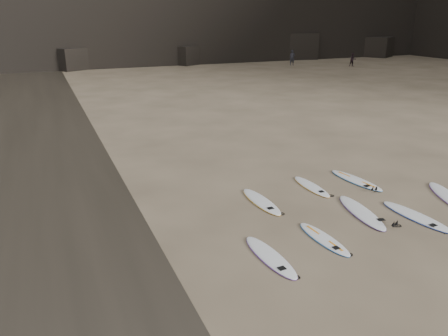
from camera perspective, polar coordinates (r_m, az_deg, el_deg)
The scene contains 11 objects.
ground at distance 15.10m, azimuth 19.30°, elevation -5.95°, with size 240.00×240.00×0.00m, color #897559.
surfboard_0 at distance 12.05m, azimuth 6.05°, elevation -11.39°, with size 0.59×2.44×0.09m, color white.
surfboard_1 at distance 13.17m, azimuth 12.91°, elevation -8.96°, with size 0.54×2.23×0.08m, color white.
surfboard_2 at distance 15.13m, azimuth 17.50°, elevation -5.49°, with size 0.67×2.78×0.10m, color white.
surfboard_3 at distance 15.45m, azimuth 23.80°, elevation -5.77°, with size 0.64×2.65×0.10m, color white.
surfboard_4 at distance 17.59m, azimuth 27.20°, elevation -3.26°, with size 0.65×2.71×0.10m, color white.
surfboard_5 at distance 15.29m, azimuth 4.89°, elevation -4.35°, with size 0.60×2.49×0.09m, color white.
surfboard_6 at distance 16.85m, azimuth 11.34°, elevation -2.36°, with size 0.55×2.28×0.08m, color white.
surfboard_7 at distance 17.89m, azimuth 16.85°, elevation -1.51°, with size 0.63×2.62×0.09m, color white.
person_a at distance 57.44m, azimuth 8.91°, elevation 14.06°, with size 0.68×0.45×1.88m, color #232328.
person_b at distance 57.63m, azimuth 16.47°, elevation 13.41°, with size 0.79×0.62×1.63m, color black.
Camera 1 is at (-9.56, -9.90, 6.22)m, focal length 35.00 mm.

